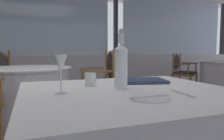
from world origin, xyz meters
The scene contains 12 objects.
window_wall_far centered at (0.00, 3.54, 1.08)m, with size 11.75×0.14×2.71m.
side_plate centered at (0.20, -1.16, 0.75)m, with size 0.18×0.18×0.01m, color white.
butter_knife centered at (0.20, -1.16, 0.75)m, with size 0.20×0.02×0.00m, color silver.
dinner_fork centered at (0.42, -1.12, 0.75)m, with size 0.21×0.02×0.00m, color silver.
water_bottle centered at (0.19, -0.86, 0.88)m, with size 0.07×0.07×0.34m.
wine_glass centered at (-0.15, -0.91, 0.89)m, with size 0.07×0.07×0.20m.
water_tumbler centered at (0.05, -0.71, 0.78)m, with size 0.07×0.07×0.08m, color white.
menu_book centered at (0.42, -0.66, 0.75)m, with size 0.33×0.25×0.02m, color #2D3856.
background_table_0 centered at (-0.34, 1.05, 0.37)m, with size 1.15×1.15×0.74m.
dining_chair_0_0 centered at (0.66, 0.96, 0.57)m, with size 0.50×0.57×0.97m.
dining_chair_0_1 centered at (-0.77, 1.96, 0.57)m, with size 0.64×0.61×0.98m.
dining_chair_1_2 centered at (2.96, 2.19, 0.53)m, with size 0.65×0.63×0.90m.
Camera 1 is at (-0.29, -2.02, 0.96)m, focal length 35.55 mm.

